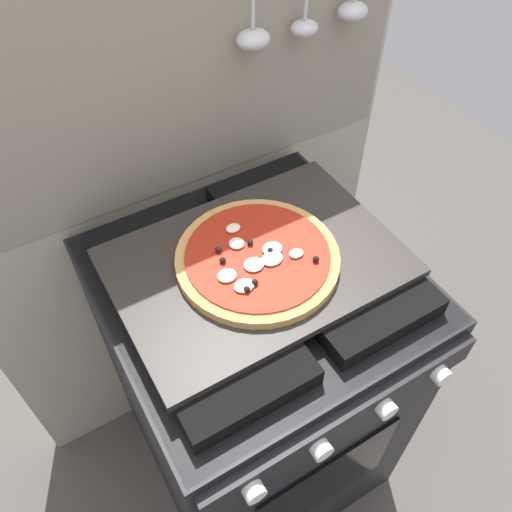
% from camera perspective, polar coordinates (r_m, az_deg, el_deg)
% --- Properties ---
extents(ground_plane, '(4.00, 4.00, 0.00)m').
position_cam_1_polar(ground_plane, '(1.78, 0.00, -20.24)').
color(ground_plane, '#4C4742').
extents(kitchen_backsplash, '(1.10, 0.09, 1.55)m').
position_cam_1_polar(kitchen_backsplash, '(1.29, -7.57, 5.54)').
color(kitchen_backsplash, '#B2A893').
rests_on(kitchen_backsplash, ground_plane).
extents(stove, '(0.60, 0.64, 0.90)m').
position_cam_1_polar(stove, '(1.37, 0.04, -13.41)').
color(stove, black).
rests_on(stove, ground_plane).
extents(baking_tray, '(0.54, 0.38, 0.02)m').
position_cam_1_polar(baking_tray, '(0.99, 0.00, -0.69)').
color(baking_tray, '#2D2826').
rests_on(baking_tray, stove).
extents(pizza_left, '(0.31, 0.31, 0.03)m').
position_cam_1_polar(pizza_left, '(0.97, -0.00, -0.26)').
color(pizza_left, tan).
rests_on(pizza_left, baking_tray).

